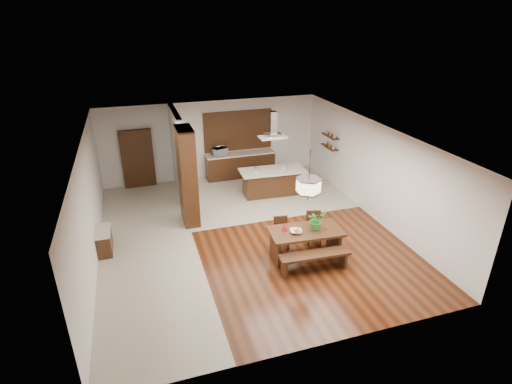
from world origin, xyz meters
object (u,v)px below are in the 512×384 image
object	(u,v)px
dining_bench	(314,262)
range_hood	(273,125)
hallway_console	(105,241)
kitchen_island	(272,182)
microwave	(220,152)
pendant_lantern	(309,176)
island_cup	(284,168)
dining_chair_left	(282,233)
foliage_plant	(316,220)
dining_table	(305,237)
dining_chair_right	(314,228)
fruit_bowl	(296,231)

from	to	relation	value
dining_bench	range_hood	world-z (taller)	range_hood
hallway_console	kitchen_island	size ratio (longest dim) A/B	0.39
microwave	pendant_lantern	bearing A→B (deg)	-103.75
island_cup	dining_chair_left	bearing A→B (deg)	-111.95
dining_chair_left	dining_bench	bearing A→B (deg)	-64.88
dining_chair_left	foliage_plant	bearing A→B (deg)	-32.52
kitchen_island	dining_table	bearing A→B (deg)	-94.29
pendant_lantern	microwave	world-z (taller)	pendant_lantern
foliage_plant	range_hood	xyz separation A→B (m)	(0.22, 3.91, 1.45)
hallway_console	kitchen_island	bearing A→B (deg)	21.21
foliage_plant	island_cup	world-z (taller)	foliage_plant
dining_table	range_hood	distance (m)	4.37
dining_chair_left	microwave	size ratio (longest dim) A/B	1.63
dining_chair_left	dining_chair_right	world-z (taller)	dining_chair_right
pendant_lantern	island_cup	distance (m)	4.08
dining_table	kitchen_island	xyz separation A→B (m)	(0.49, 3.90, -0.09)
fruit_bowl	microwave	xyz separation A→B (m)	(-0.61, 5.80, 0.29)
dining_table	fruit_bowl	bearing A→B (deg)	-172.99
hallway_console	microwave	world-z (taller)	microwave
hallway_console	fruit_bowl	size ratio (longest dim) A/B	2.89
foliage_plant	range_hood	world-z (taller)	range_hood
dining_chair_right	microwave	size ratio (longest dim) A/B	1.71
dining_chair_right	island_cup	world-z (taller)	island_cup
kitchen_island	island_cup	size ratio (longest dim) A/B	19.42
pendant_lantern	kitchen_island	size ratio (longest dim) A/B	0.58
range_hood	foliage_plant	bearing A→B (deg)	-93.22
dining_chair_left	dining_chair_right	distance (m)	0.92
kitchen_island	microwave	world-z (taller)	microwave
dining_bench	pendant_lantern	bearing A→B (deg)	86.22
island_cup	dining_chair_right	bearing A→B (deg)	-96.40
dining_chair_left	fruit_bowl	size ratio (longest dim) A/B	2.81
dining_bench	hallway_console	bearing A→B (deg)	153.28
hallway_console	pendant_lantern	size ratio (longest dim) A/B	0.67
hallway_console	range_hood	xyz separation A→B (m)	(5.42, 2.11, 2.15)
hallway_console	dining_table	distance (m)	5.25
foliage_plant	hallway_console	bearing A→B (deg)	160.88
dining_table	dining_chair_left	size ratio (longest dim) A/B	2.22
dining_chair_left	pendant_lantern	distance (m)	1.96
dining_table	island_cup	size ratio (longest dim) A/B	16.29
pendant_lantern	range_hood	size ratio (longest dim) A/B	1.46
pendant_lantern	range_hood	distance (m)	3.94
dining_table	foliage_plant	distance (m)	0.53
foliage_plant	kitchen_island	size ratio (longest dim) A/B	0.22
fruit_bowl	dining_chair_right	bearing A→B (deg)	35.84
kitchen_island	microwave	size ratio (longest dim) A/B	4.31
hallway_console	dining_chair_left	xyz separation A→B (m)	(4.51, -1.20, 0.11)
kitchen_island	range_hood	bearing A→B (deg)	92.84
fruit_bowl	hallway_console	bearing A→B (deg)	158.47
island_cup	dining_bench	bearing A→B (deg)	-101.52
dining_bench	dining_chair_left	size ratio (longest dim) A/B	2.05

